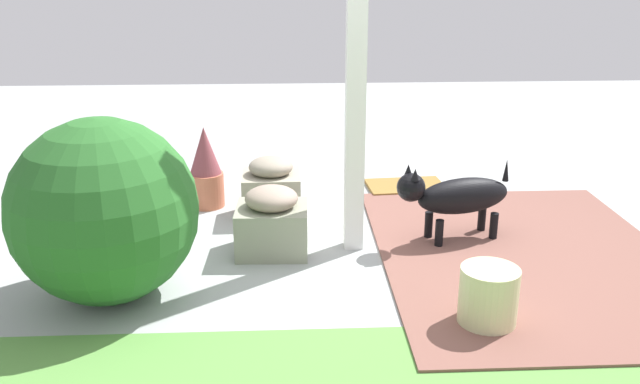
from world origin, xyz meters
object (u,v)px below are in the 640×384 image
object	(u,v)px
porch_pillar	(356,59)
doormat	(406,186)
stone_planter_nearest	(271,189)
round_shrub	(104,211)
terracotta_pot_spiky	(206,169)
ceramic_urn	(488,297)
dog	(456,196)
stone_planter_near	(272,222)

from	to	relation	value
porch_pillar	doormat	size ratio (longest dim) A/B	3.92
stone_planter_nearest	round_shrub	world-z (taller)	round_shrub
terracotta_pot_spiky	ceramic_urn	size ratio (longest dim) A/B	1.95
round_shrub	dog	xyz separation A→B (m)	(-2.05, -0.66, -0.18)
ceramic_urn	doormat	xyz separation A→B (m)	(0.04, -2.15, -0.14)
porch_pillar	ceramic_urn	xyz separation A→B (m)	(-0.58, 1.02, -1.05)
stone_planter_near	doormat	bearing A→B (deg)	-131.49
porch_pillar	ceramic_urn	distance (m)	1.57
dog	ceramic_urn	xyz separation A→B (m)	(0.08, 1.07, -0.16)
porch_pillar	stone_planter_nearest	world-z (taller)	porch_pillar
porch_pillar	dog	bearing A→B (deg)	-175.36
stone_planter_nearest	doormat	world-z (taller)	stone_planter_nearest
porch_pillar	dog	xyz separation A→B (m)	(-0.66, -0.05, -0.89)
dog	ceramic_urn	bearing A→B (deg)	85.67
stone_planter_nearest	stone_planter_near	size ratio (longest dim) A/B	0.97
doormat	round_shrub	bearing A→B (deg)	42.12
porch_pillar	doormat	bearing A→B (deg)	-115.35
round_shrub	doormat	world-z (taller)	round_shrub
terracotta_pot_spiky	doormat	distance (m)	1.62
dog	doormat	bearing A→B (deg)	-83.44
round_shrub	dog	distance (m)	2.16
round_shrub	dog	bearing A→B (deg)	-162.20
stone_planter_nearest	ceramic_urn	size ratio (longest dim) A/B	1.42
porch_pillar	doormat	distance (m)	1.73
porch_pillar	stone_planter_nearest	xyz separation A→B (m)	(0.53, -0.57, -1.00)
stone_planter_near	ceramic_urn	bearing A→B (deg)	138.96
round_shrub	terracotta_pot_spiky	xyz separation A→B (m)	(-0.37, -1.41, -0.21)
porch_pillar	terracotta_pot_spiky	bearing A→B (deg)	-38.39
porch_pillar	ceramic_urn	bearing A→B (deg)	119.87
dog	ceramic_urn	world-z (taller)	dog
doormat	stone_planter_near	bearing A→B (deg)	48.51
ceramic_urn	doormat	size ratio (longest dim) A/B	0.51
stone_planter_nearest	ceramic_urn	distance (m)	1.94
stone_planter_near	terracotta_pot_spiky	xyz separation A→B (m)	(0.50, -0.86, 0.09)
stone_planter_nearest	porch_pillar	bearing A→B (deg)	133.01
stone_planter_near	round_shrub	distance (m)	1.07
stone_planter_near	terracotta_pot_spiky	bearing A→B (deg)	-59.87
stone_planter_near	ceramic_urn	xyz separation A→B (m)	(-1.10, 0.96, -0.04)
terracotta_pot_spiky	porch_pillar	bearing A→B (deg)	141.61
terracotta_pot_spiky	round_shrub	bearing A→B (deg)	75.36
porch_pillar	round_shrub	xyz separation A→B (m)	(1.39, 0.61, -0.70)
stone_planter_nearest	dog	size ratio (longest dim) A/B	0.56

